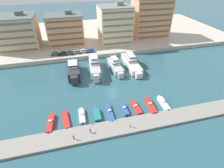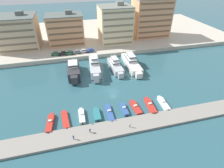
{
  "view_description": "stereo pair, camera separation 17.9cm",
  "coord_description": "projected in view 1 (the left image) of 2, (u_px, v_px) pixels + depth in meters",
  "views": [
    {
      "loc": [
        -13.43,
        -51.57,
        39.74
      ],
      "look_at": [
        -0.08,
        1.39,
        2.5
      ],
      "focal_mm": 28.0,
      "sensor_mm": 36.0,
      "label": 1
    },
    {
      "loc": [
        -13.26,
        -51.61,
        39.74
      ],
      "look_at": [
        -0.08,
        1.39,
        2.5
      ],
      "focal_mm": 28.0,
      "sensor_mm": 36.0,
      "label": 2
    }
  ],
  "objects": [
    {
      "name": "quay_promenade",
      "position": [
        89.0,
        35.0,
        117.62
      ],
      "size": [
        180.0,
        70.0,
        2.02
      ],
      "primitive_type": "cube",
      "color": "beige",
      "rests_on": "ground"
    },
    {
      "name": "car_blue_center_right",
      "position": [
        90.0,
        50.0,
        90.97
      ],
      "size": [
        4.11,
        1.94,
        1.8
      ],
      "color": "#28428E",
      "rests_on": "quay_promenade"
    },
    {
      "name": "motorboat_teal_center_left",
      "position": [
        97.0,
        115.0,
        55.35
      ],
      "size": [
        2.11,
        6.16,
        1.04
      ],
      "color": "teal",
      "rests_on": "ground"
    },
    {
      "name": "motorboat_blue_center",
      "position": [
        110.0,
        113.0,
        56.2
      ],
      "size": [
        1.98,
        8.54,
        1.25
      ],
      "color": "#33569E",
      "rests_on": "ground"
    },
    {
      "name": "pedestrian_far_side",
      "position": [
        74.0,
        137.0,
        46.71
      ],
      "size": [
        0.44,
        0.5,
        1.6
      ],
      "color": "#282D3D",
      "rests_on": "pier_dock"
    },
    {
      "name": "motorboat_red_left",
      "position": [
        65.0,
        120.0,
        53.69
      ],
      "size": [
        2.6,
        8.39,
        0.83
      ],
      "color": "red",
      "rests_on": "ground"
    },
    {
      "name": "bollard_west_mid",
      "position": [
        115.0,
        119.0,
        52.95
      ],
      "size": [
        0.2,
        0.2,
        0.61
      ],
      "color": "#2D2D33",
      "rests_on": "pier_dock"
    },
    {
      "name": "yacht_silver_mid_left",
      "position": [
        115.0,
        66.0,
        79.36
      ],
      "size": [
        4.55,
        16.98,
        7.11
      ],
      "color": "silver",
      "rests_on": "ground"
    },
    {
      "name": "apartment_block_far_left",
      "position": [
        18.0,
        32.0,
        92.23
      ],
      "size": [
        20.12,
        18.14,
        18.88
      ],
      "color": "#C6AD89",
      "rests_on": "quay_promenade"
    },
    {
      "name": "motorboat_red_mid_right",
      "position": [
        136.0,
        107.0,
        58.42
      ],
      "size": [
        2.5,
        7.5,
        1.14
      ],
      "color": "red",
      "rests_on": "ground"
    },
    {
      "name": "car_black_left",
      "position": [
        63.0,
        53.0,
        87.88
      ],
      "size": [
        4.11,
        1.94,
        1.8
      ],
      "color": "black",
      "rests_on": "quay_promenade"
    },
    {
      "name": "car_silver_center",
      "position": [
        83.0,
        51.0,
        90.41
      ],
      "size": [
        4.18,
        2.09,
        1.8
      ],
      "color": "#B7BCC1",
      "rests_on": "quay_promenade"
    },
    {
      "name": "motorboat_red_far_left",
      "position": [
        50.0,
        123.0,
        52.26
      ],
      "size": [
        2.52,
        8.14,
        1.46
      ],
      "color": "red",
      "rests_on": "ground"
    },
    {
      "name": "yacht_silver_left",
      "position": [
        94.0,
        66.0,
        77.31
      ],
      "size": [
        5.72,
        19.76,
        8.78
      ],
      "color": "silver",
      "rests_on": "ground"
    },
    {
      "name": "apartment_block_left",
      "position": [
        65.0,
        29.0,
        97.78
      ],
      "size": [
        19.55,
        14.61,
        18.0
      ],
      "color": "tan",
      "rests_on": "quay_promenade"
    },
    {
      "name": "car_grey_center_left",
      "position": [
        76.0,
        52.0,
        89.47
      ],
      "size": [
        4.11,
        1.95,
        1.8
      ],
      "color": "slate",
      "rests_on": "quay_promenade"
    },
    {
      "name": "motorboat_white_far_right",
      "position": [
        163.0,
        103.0,
        59.93
      ],
      "size": [
        2.19,
        7.76,
        1.38
      ],
      "color": "white",
      "rests_on": "ground"
    },
    {
      "name": "apartment_block_mid_left",
      "position": [
        115.0,
        24.0,
        98.72
      ],
      "size": [
        17.82,
        15.36,
        21.89
      ],
      "color": "beige",
      "rests_on": "quay_promenade"
    },
    {
      "name": "motorboat_blue_center_right",
      "position": [
        124.0,
        109.0,
        57.43
      ],
      "size": [
        1.69,
        6.39,
        1.34
      ],
      "color": "#33569E",
      "rests_on": "ground"
    },
    {
      "name": "yacht_charcoal_far_left",
      "position": [
        74.0,
        70.0,
        75.04
      ],
      "size": [
        5.34,
        16.7,
        7.25
      ],
      "color": "#333338",
      "rests_on": "ground"
    },
    {
      "name": "bollard_west",
      "position": [
        92.0,
        124.0,
        51.52
      ],
      "size": [
        0.2,
        0.2,
        0.61
      ],
      "color": "#2D2D33",
      "rests_on": "pier_dock"
    },
    {
      "name": "pier_dock",
      "position": [
        128.0,
        126.0,
        51.77
      ],
      "size": [
        120.0,
        6.04,
        0.73
      ],
      "primitive_type": "cube",
      "color": "gray",
      "rests_on": "ground"
    },
    {
      "name": "pedestrian_mid_deck",
      "position": [
        90.0,
        130.0,
        48.68
      ],
      "size": [
        0.48,
        0.45,
        1.59
      ],
      "color": "#7A6B56",
      "rests_on": "pier_dock"
    },
    {
      "name": "apartment_block_center_left",
      "position": [
        151.0,
        18.0,
        106.3
      ],
      "size": [
        22.29,
        13.64,
        24.37
      ],
      "color": "tan",
      "rests_on": "quay_promenade"
    },
    {
      "name": "motorboat_white_mid_left",
      "position": [
        82.0,
        116.0,
        54.86
      ],
      "size": [
        1.89,
        7.03,
        1.36
      ],
      "color": "white",
      "rests_on": "ground"
    },
    {
      "name": "yacht_ivory_center_left",
      "position": [
        131.0,
        63.0,
        81.61
      ],
      "size": [
        5.52,
        22.09,
        7.46
      ],
      "color": "silver",
      "rests_on": "ground"
    },
    {
      "name": "motorboat_red_right",
      "position": [
        150.0,
        106.0,
        58.86
      ],
      "size": [
        2.51,
        8.54,
        1.44
      ],
      "color": "red",
      "rests_on": "ground"
    },
    {
      "name": "car_green_mid_left",
      "position": [
        69.0,
        53.0,
        88.49
      ],
      "size": [
        4.14,
        1.99,
        1.8
      ],
      "color": "#2D6642",
      "rests_on": "quay_promenade"
    },
    {
      "name": "ground_plane",
      "position": [
        113.0,
        91.0,
        66.41
      ],
      "size": [
        400.0,
        400.0,
        0.0
      ],
      "primitive_type": "plane",
      "color": "#2D5B66"
    },
    {
      "name": "pedestrian_near_edge",
      "position": [
        130.0,
        125.0,
        50.31
      ],
      "size": [
        0.51,
        0.45,
        1.62
      ],
      "color": "#4C515B",
      "rests_on": "pier_dock"
    },
    {
      "name": "car_green_far_left",
      "position": [
        55.0,
        54.0,
        87.63
      ],
      "size": [
        4.19,
        2.1,
        1.8
      ],
      "color": "#2D6642",
      "rests_on": "quay_promenade"
    }
  ]
}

